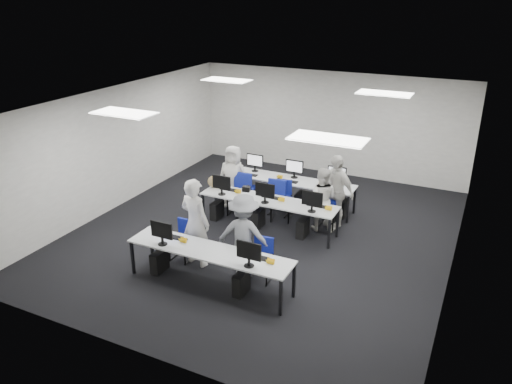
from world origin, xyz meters
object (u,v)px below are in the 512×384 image
at_px(chair_3, 281,207).
at_px(photographer, 244,234).
at_px(chair_2, 240,201).
at_px(chair_5, 245,195).
at_px(desk_front, 209,253).
at_px(student_1, 321,199).
at_px(chair_1, 261,267).
at_px(chair_4, 328,217).
at_px(student_2, 233,177).
at_px(chair_0, 183,247).
at_px(chair_6, 280,202).
at_px(student_0, 195,222).
at_px(desk_mid, 268,202).
at_px(chair_7, 327,211).
at_px(student_3, 335,191).

height_order(chair_3, photographer, photographer).
relative_size(chair_2, chair_5, 1.05).
distance_m(desk_front, student_1, 3.30).
bearing_deg(chair_1, chair_4, 74.66).
bearing_deg(chair_1, student_1, 76.99).
relative_size(student_1, student_2, 0.94).
bearing_deg(chair_2, student_2, 133.61).
height_order(chair_0, chair_6, chair_6).
bearing_deg(chair_1, chair_0, 173.71).
relative_size(student_0, student_1, 1.22).
bearing_deg(chair_0, chair_4, 49.83).
bearing_deg(chair_6, desk_mid, -86.43).
bearing_deg(desk_mid, chair_2, 153.23).
bearing_deg(desk_mid, chair_6, 96.46).
bearing_deg(chair_5, photographer, -72.52).
distance_m(chair_1, student_0, 1.56).
distance_m(chair_7, student_0, 3.50).
xyz_separation_m(desk_front, photographer, (0.35, 0.70, 0.13)).
bearing_deg(chair_4, chair_5, 172.31).
xyz_separation_m(chair_2, chair_7, (2.07, 0.45, -0.03)).
distance_m(desk_mid, chair_6, 0.99).
relative_size(desk_front, student_1, 2.14).
relative_size(chair_0, chair_7, 0.92).
bearing_deg(student_1, chair_4, -139.15).
relative_size(chair_7, student_0, 0.49).
bearing_deg(student_2, chair_6, -2.59).
bearing_deg(student_0, photographer, -162.73).
xyz_separation_m(student_0, student_1, (1.73, 2.54, -0.16)).
xyz_separation_m(student_0, student_3, (1.94, 2.89, -0.05)).
bearing_deg(chair_1, student_2, 120.76).
bearing_deg(chair_0, student_2, 96.46).
height_order(chair_3, student_2, student_2).
xyz_separation_m(chair_4, photographer, (-0.86, -2.56, 0.54)).
xyz_separation_m(desk_mid, student_1, (1.08, 0.51, 0.07)).
bearing_deg(photographer, chair_7, -114.46).
relative_size(chair_4, chair_7, 0.97).
relative_size(desk_front, chair_2, 3.24).
relative_size(desk_front, desk_mid, 1.00).
relative_size(desk_front, student_0, 1.76).
relative_size(desk_front, chair_4, 3.73).
height_order(chair_0, chair_2, chair_2).
bearing_deg(student_1, chair_2, -7.85).
distance_m(chair_5, student_2, 0.58).
bearing_deg(student_1, student_0, 47.41).
bearing_deg(chair_4, student_3, 66.91).
xyz_separation_m(student_3, photographer, (-0.94, -2.76, -0.05)).
relative_size(chair_1, chair_4, 0.96).
bearing_deg(chair_3, student_1, -21.58).
xyz_separation_m(chair_1, chair_2, (-1.75, 2.50, 0.05)).
relative_size(chair_1, chair_3, 0.88).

